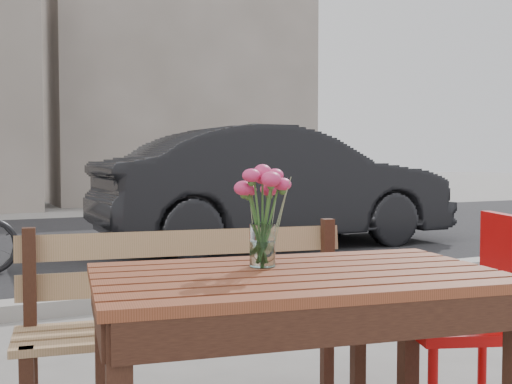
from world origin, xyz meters
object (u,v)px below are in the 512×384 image
at_px(parked_car, 276,187).
at_px(main_vase, 262,203).
at_px(red_chair, 481,309).
at_px(main_table, 297,312).

bearing_deg(parked_car, main_vase, 152.82).
height_order(red_chair, main_vase, main_vase).
relative_size(main_table, parked_car, 0.29).
height_order(main_table, parked_car, parked_car).
distance_m(main_table, main_vase, 0.38).
bearing_deg(red_chair, main_vase, -67.97).
height_order(red_chair, parked_car, parked_car).
bearing_deg(main_vase, red_chair, 1.73).
bearing_deg(main_vase, main_table, -66.78).
xyz_separation_m(main_table, red_chair, (0.97, 0.17, -0.13)).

